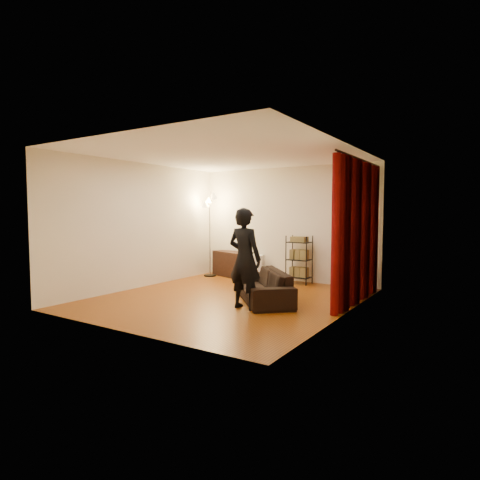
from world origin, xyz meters
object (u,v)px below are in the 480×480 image
Objects in this scene: media_cabinet at (231,264)px; storage_boxes at (256,267)px; floor_lamp at (210,236)px; wire_shelf at (299,260)px; person at (245,259)px; sofa at (263,285)px.

media_cabinet reaches higher than storage_boxes.
floor_lamp is at bearing -133.35° from media_cabinet.
storage_boxes is 0.53× the size of wire_shelf.
person is at bearing -63.38° from storage_boxes.
wire_shelf reaches higher than sofa.
media_cabinet is at bearing 177.17° from wire_shelf.
floor_lamp is at bearing -166.75° from sofa.
person is 0.83× the size of floor_lamp.
storage_boxes is 0.29× the size of floor_lamp.
floor_lamp is (-1.19, -0.31, 0.74)m from storage_boxes.
person is at bearing -32.27° from media_cabinet.
storage_boxes is at bearing 171.02° from sofa.
sofa is 1.12× the size of person.
storage_boxes is at bearing 14.47° from floor_lamp.
storage_boxes is at bearing 173.70° from wire_shelf.
floor_lamp is at bearing -176.84° from wire_shelf.
sofa is 0.91m from person.
sofa is 0.93× the size of floor_lamp.
media_cabinet is at bearing -48.23° from person.
person is 1.57× the size of media_cabinet.
person is 2.91× the size of storage_boxes.
floor_lamp is (-2.37, -0.22, 0.48)m from wire_shelf.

